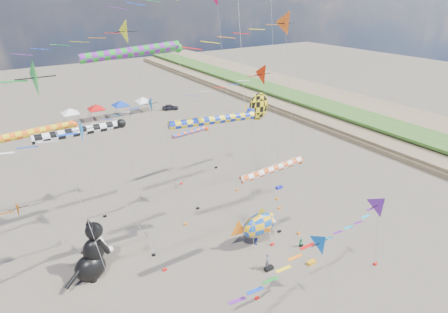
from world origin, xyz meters
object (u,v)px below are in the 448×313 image
Objects in this scene: person_adult at (268,261)px; child_blue at (256,240)px; cat_inflatable at (91,251)px; parked_car at (170,107)px; fish_inflatable at (259,225)px; child_green at (301,243)px.

person_adult is 3.60m from child_blue.
parked_car is (27.67, 42.31, -2.18)m from cat_inflatable.
fish_inflatable is 4.70m from child_green.
cat_inflatable is at bearing 162.81° from fish_inflatable.
person_adult is at bearing -153.65° from child_blue.
person_adult is 1.61× the size of child_blue.
person_adult is at bearing -154.29° from child_green.
person_adult is 0.49× the size of parked_car.
child_blue is at bearing 28.06° from person_adult.
parked_car is at bearing 75.28° from fish_inflatable.
cat_inflatable is 15.88m from child_blue.
fish_inflatable is at bearing 158.94° from child_green.
cat_inflatable is 3.16× the size of person_adult.
fish_inflatable reaches higher than child_blue.
fish_inflatable is at bearing -46.42° from child_blue.
child_green is at bearing -35.36° from person_adult.
parked_car is at bearing 32.95° from person_adult.
child_green is (18.60, -7.55, -2.28)m from cat_inflatable.
child_green is at bearing -81.47° from child_blue.
cat_inflatable is 5.37× the size of child_green.
person_adult is (-1.56, -3.34, -1.46)m from fish_inflatable.
cat_inflatable is 1.55× the size of parked_car.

